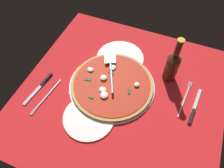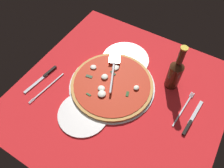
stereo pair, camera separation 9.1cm
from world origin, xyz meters
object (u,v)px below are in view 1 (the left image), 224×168
dinner_plate_left (89,117)px  place_setting_near (189,104)px  dinner_plate_right (120,58)px  pizza_server (111,68)px  beer_bottle (172,65)px  place_setting_far (44,91)px  pizza (112,84)px

dinner_plate_left → place_setting_near: (22.48, -38.27, -0.14)cm
dinner_plate_right → pizza_server: (-10.78, 0.78, 3.63)cm
dinner_plate_right → beer_bottle: size_ratio=0.97×
dinner_plate_right → pizza_server: pizza_server is taller
dinner_plate_right → place_setting_near: 40.48cm
place_setting_far → place_setting_near: bearing=113.1°
pizza_server → place_setting_near: pizza_server is taller
place_setting_near → place_setting_far: size_ratio=1.00×
pizza → pizza_server: pizza_server is taller
dinner_plate_right → place_setting_far: bearing=141.7°
dinner_plate_right → dinner_plate_left: bearing=179.5°
pizza → pizza_server: (6.78, 3.27, 2.45)cm
pizza_server → place_setting_far: bearing=105.9°
dinner_plate_left → pizza_server: bearing=1.0°
pizza_server → beer_bottle: beer_bottle is taller
dinner_plate_right → place_setting_near: place_setting_near is taller
place_setting_near → beer_bottle: beer_bottle is taller
pizza → beer_bottle: bearing=-57.6°
dinner_plate_left → place_setting_near: 44.39cm
dinner_plate_right → place_setting_far: place_setting_far is taller
dinner_plate_left → pizza: 19.23cm
pizza → dinner_plate_right: bearing=8.1°
pizza_server → place_setting_near: size_ratio=1.09×
dinner_plate_right → beer_bottle: (-2.76, -25.78, 8.69)cm
place_setting_near → place_setting_far: same height
place_setting_far → pizza_server: bearing=138.2°
pizza_server → beer_bottle: size_ratio=1.00×
place_setting_far → beer_bottle: size_ratio=0.92×
pizza_server → place_setting_far: pizza_server is taller
pizza_server → place_setting_far: 32.97cm
dinner_plate_left → place_setting_far: place_setting_far is taller
pizza_server → place_setting_far: size_ratio=1.09×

